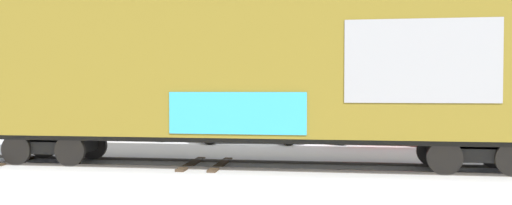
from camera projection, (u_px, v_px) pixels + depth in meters
The scene contains 8 objects.
ground_plane at pixel (255, 166), 14.34m from camera, with size 260.00×260.00×0.00m, color silver.
track at pixel (223, 164), 14.47m from camera, with size 60.02×3.69×0.08m.
freight_car at pixel (251, 71), 14.27m from camera, with size 17.24×3.49×5.00m.
flagpole at pixel (187, 20), 28.81m from camera, with size 1.51×0.74×9.88m.
hillside at pixel (303, 77), 87.60m from camera, with size 125.21×29.02×13.11m.
parked_car_tan at pixel (134, 122), 21.83m from camera, with size 4.42×1.96×1.58m.
parked_car_white at pixel (250, 122), 20.63m from camera, with size 4.70×2.00×1.69m.
parked_car_red at pixel (378, 124), 20.14m from camera, with size 4.63×2.19×1.65m.
Camera 1 is at (1.66, -14.19, 2.27)m, focal length 34.53 mm.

